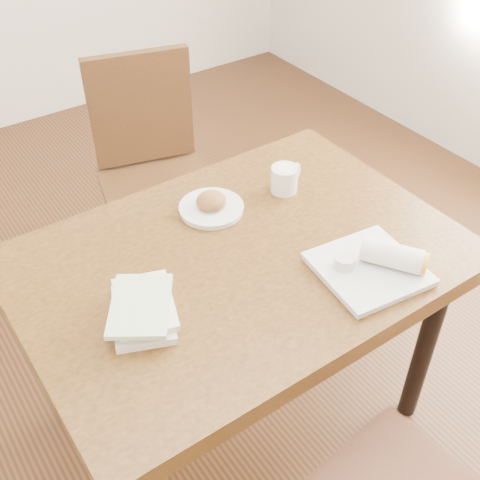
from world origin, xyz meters
TOP-DOWN VIEW (x-y plane):
  - ground at (0.00, 0.00)m, footprint 4.00×5.00m
  - table at (0.00, 0.00)m, footprint 1.20×0.84m
  - chair_far at (0.16, 0.84)m, footprint 0.51×0.51m
  - plate_scone at (0.04, 0.21)m, footprint 0.19×0.19m
  - coffee_mug at (0.29, 0.17)m, footprint 0.12×0.08m
  - plate_burrito at (0.25, -0.26)m, footprint 0.29×0.29m
  - book_stack at (-0.32, -0.06)m, footprint 0.23×0.25m

SIDE VIEW (x-z plane):
  - ground at x=0.00m, z-range -0.01..0.00m
  - chair_far at x=0.16m, z-range 0.07..1.03m
  - table at x=0.00m, z-range 0.29..1.04m
  - plate_scone at x=0.04m, z-range 0.74..0.80m
  - plate_burrito at x=0.25m, z-range 0.73..0.82m
  - book_stack at x=-0.32m, z-range 0.75..0.80m
  - coffee_mug at x=0.29m, z-range 0.75..0.84m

